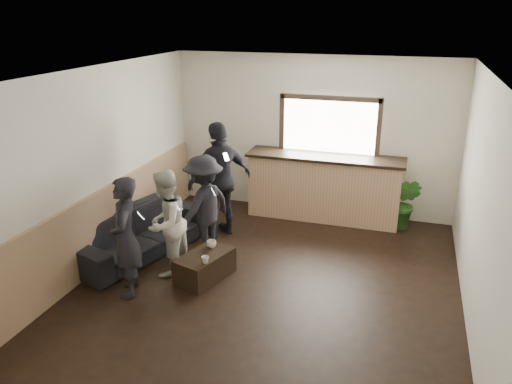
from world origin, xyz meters
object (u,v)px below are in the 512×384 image
(potted_plant, at_px, (404,203))
(person_a, at_px, (125,237))
(coffee_table, at_px, (205,266))
(person_c, at_px, (204,206))
(sofa, at_px, (140,232))
(cup_a, at_px, (211,244))
(bar_counter, at_px, (324,183))
(person_d, at_px, (220,180))
(cup_b, at_px, (205,260))
(person_b, at_px, (166,223))

(potted_plant, xyz_separation_m, person_a, (-3.34, -3.18, 0.34))
(coffee_table, bearing_deg, person_c, 112.11)
(sofa, distance_m, cup_a, 1.28)
(bar_counter, height_order, person_c, bar_counter)
(coffee_table, distance_m, person_a, 1.19)
(coffee_table, bearing_deg, person_d, 102.32)
(person_d, bearing_deg, cup_b, 54.72)
(sofa, distance_m, person_d, 1.49)
(coffee_table, relative_size, person_d, 0.44)
(coffee_table, xyz_separation_m, potted_plant, (2.54, 2.55, 0.27))
(cup_a, xyz_separation_m, potted_plant, (2.53, 2.33, 0.03))
(cup_a, bearing_deg, coffee_table, -94.30)
(cup_b, distance_m, potted_plant, 3.69)
(bar_counter, relative_size, cup_b, 27.12)
(potted_plant, distance_m, person_b, 4.02)
(coffee_table, height_order, potted_plant, potted_plant)
(person_a, relative_size, person_d, 0.85)
(bar_counter, distance_m, sofa, 3.27)
(bar_counter, relative_size, coffee_table, 3.24)
(person_a, bearing_deg, person_b, 135.74)
(coffee_table, bearing_deg, potted_plant, 45.01)
(bar_counter, distance_m, person_a, 3.82)
(cup_b, bearing_deg, person_b, 160.16)
(cup_b, height_order, person_a, person_a)
(bar_counter, distance_m, person_d, 1.93)
(cup_b, bearing_deg, person_c, 113.00)
(potted_plant, distance_m, person_a, 4.62)
(bar_counter, xyz_separation_m, cup_b, (-1.06, -2.86, -0.22))
(cup_b, height_order, person_c, person_c)
(cup_b, relative_size, person_a, 0.06)
(bar_counter, height_order, potted_plant, bar_counter)
(cup_b, distance_m, person_d, 1.79)
(sofa, relative_size, cup_b, 22.70)
(bar_counter, xyz_separation_m, person_b, (-1.73, -2.62, 0.11))
(cup_a, height_order, cup_b, cup_a)
(bar_counter, xyz_separation_m, potted_plant, (1.38, -0.09, -0.18))
(cup_a, bearing_deg, person_c, 121.93)
(potted_plant, xyz_separation_m, person_b, (-3.11, -2.53, 0.29))
(cup_a, relative_size, potted_plant, 0.15)
(sofa, height_order, cup_a, sofa)
(person_a, xyz_separation_m, person_c, (0.51, 1.34, -0.02))
(sofa, xyz_separation_m, potted_plant, (3.79, 2.11, 0.13))
(cup_b, relative_size, person_b, 0.07)
(bar_counter, relative_size, potted_plant, 2.95)
(person_b, bearing_deg, cup_a, 111.48)
(potted_plant, height_order, person_c, person_c)
(coffee_table, xyz_separation_m, person_c, (-0.28, 0.70, 0.59))
(person_c, bearing_deg, person_b, -2.51)
(cup_a, distance_m, potted_plant, 3.44)
(cup_a, xyz_separation_m, person_d, (-0.33, 1.21, 0.52))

